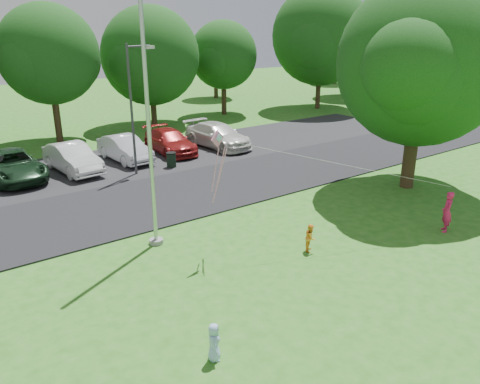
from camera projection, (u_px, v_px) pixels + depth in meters
ground at (328, 270)px, 14.80m from camera, size 120.00×120.00×0.00m
park_road at (185, 193)px, 21.62m from camera, size 60.00×6.00×0.06m
parking_strip at (128, 162)px, 26.55m from camera, size 42.00×7.00×0.06m
flagpole at (149, 128)px, 15.24m from camera, size 0.50×0.50×10.00m
street_lamp at (135, 98)px, 23.21m from camera, size 1.77×0.77×6.53m
trash_can at (171, 160)px, 25.33m from camera, size 0.54×0.54×0.86m
big_tree at (421, 66)px, 20.49m from camera, size 8.31×7.42×9.51m
tree_row at (91, 50)px, 32.15m from camera, size 64.35×11.94×10.88m
horizon_trees at (82, 62)px, 41.33m from camera, size 77.46×7.20×7.02m
parked_cars at (124, 149)px, 26.27m from camera, size 14.52×5.83×1.48m
woman at (447, 212)px, 17.37m from camera, size 0.67×0.66×1.56m
child_yellow at (311, 238)px, 15.95m from camera, size 0.60×0.57×0.97m
child_blue at (214, 342)px, 10.69m from camera, size 0.49×0.55×0.95m
kite at (227, 154)px, 14.96m from camera, size 8.05×3.90×2.49m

